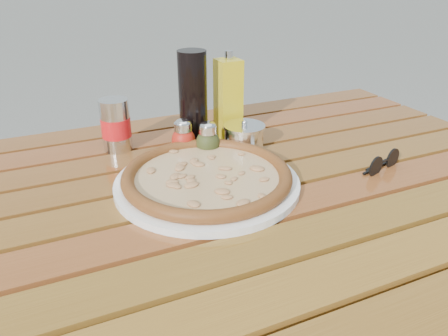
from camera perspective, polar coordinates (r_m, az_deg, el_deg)
name	(u,v)px	position (r m, az deg, el deg)	size (l,w,h in m)	color
table	(228,218)	(0.90, 0.53, -6.61)	(1.40, 0.90, 0.75)	#351D0C
plate	(207,183)	(0.85, -2.21, -1.96)	(0.36, 0.36, 0.01)	white
pizza	(207,176)	(0.85, -2.23, -1.02)	(0.34, 0.34, 0.03)	beige
pepper_shaker	(183,137)	(0.99, -5.33, 4.06)	(0.07, 0.07, 0.08)	red
oregano_shaker	(208,140)	(0.97, -2.11, 3.73)	(0.07, 0.07, 0.08)	#3D451B
dark_bottle	(193,99)	(1.02, -4.07, 9.01)	(0.07, 0.07, 0.22)	black
soda_can	(116,126)	(1.03, -13.94, 5.41)	(0.08, 0.08, 0.12)	silver
olive_oil_cruet	(228,98)	(1.07, 0.56, 9.09)	(0.06, 0.06, 0.21)	gold
parmesan_tin	(244,137)	(1.01, 2.64, 4.10)	(0.12, 0.12, 0.07)	silver
sunglasses	(383,163)	(0.97, 20.06, 0.62)	(0.11, 0.05, 0.04)	black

